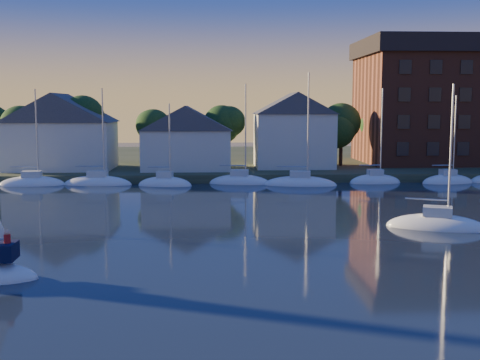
{
  "coord_description": "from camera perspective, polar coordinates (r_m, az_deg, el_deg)",
  "views": [
    {
      "loc": [
        -2.88,
        -19.86,
        9.03
      ],
      "look_at": [
        -0.86,
        22.0,
        3.87
      ],
      "focal_mm": 45.0,
      "sensor_mm": 36.0,
      "label": 1
    }
  ],
  "objects": [
    {
      "name": "shoreline_land",
      "position": [
        95.33,
        -1.02,
        1.59
      ],
      "size": [
        160.0,
        50.0,
        2.0
      ],
      "primitive_type": "cube",
      "color": "#2F3B22",
      "rests_on": "ground"
    },
    {
      "name": "wooden_dock",
      "position": [
        72.48,
        -0.47,
        -0.13
      ],
      "size": [
        120.0,
        3.0,
        1.0
      ],
      "primitive_type": "cube",
      "color": "brown",
      "rests_on": "ground"
    },
    {
      "name": "clubhouse_west",
      "position": [
        80.23,
        -16.6,
        4.52
      ],
      "size": [
        13.65,
        9.45,
        9.64
      ],
      "color": "beige",
      "rests_on": "shoreline_land"
    },
    {
      "name": "clubhouse_centre",
      "position": [
        77.02,
        -5.1,
        4.1
      ],
      "size": [
        11.55,
        8.4,
        8.08
      ],
      "color": "beige",
      "rests_on": "shoreline_land"
    },
    {
      "name": "clubhouse_east",
      "position": [
        79.66,
        5.11,
        4.82
      ],
      "size": [
        10.5,
        8.4,
        9.8
      ],
      "color": "beige",
      "rests_on": "shoreline_land"
    },
    {
      "name": "condo_block",
      "position": [
        92.48,
        20.9,
        7.04
      ],
      "size": [
        31.0,
        17.0,
        17.4
      ],
      "color": "brown",
      "rests_on": "shoreline_land"
    },
    {
      "name": "tree_line",
      "position": [
        83.02,
        0.61,
        5.74
      ],
      "size": [
        93.4,
        5.4,
        8.9
      ],
      "color": "#342518",
      "rests_on": "shoreline_land"
    },
    {
      "name": "moored_fleet",
      "position": [
        69.45,
        -3.66,
        -0.38
      ],
      "size": [
        79.5,
        2.4,
        12.05
      ],
      "color": "white",
      "rests_on": "ground"
    },
    {
      "name": "drifting_sailboat_right",
      "position": [
        47.06,
        18.18,
        -4.27
      ],
      "size": [
        7.79,
        5.05,
        11.71
      ],
      "rotation": [
        0.0,
        0.0,
        -0.38
      ],
      "color": "white",
      "rests_on": "ground"
    }
  ]
}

